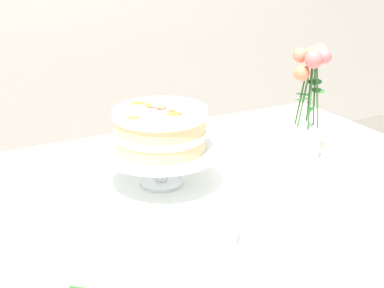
{
  "coord_description": "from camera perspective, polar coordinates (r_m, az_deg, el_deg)",
  "views": [
    {
      "loc": [
        -0.58,
        -1.02,
        1.32
      ],
      "look_at": [
        -0.04,
        0.02,
        0.86
      ],
      "focal_mm": 48.0,
      "sensor_mm": 36.0,
      "label": 1
    }
  ],
  "objects": [
    {
      "name": "teacup",
      "position": [
        1.06,
        3.22,
        -10.06
      ],
      "size": [
        0.12,
        0.11,
        0.07
      ],
      "color": "silver",
      "rests_on": "dining_table"
    },
    {
      "name": "cake_stand",
      "position": [
        1.29,
        -3.46,
        -1.23
      ],
      "size": [
        0.29,
        0.29,
        0.1
      ],
      "color": "silver",
      "rests_on": "linen_napkin"
    },
    {
      "name": "layer_cake",
      "position": [
        1.27,
        -3.53,
        1.7
      ],
      "size": [
        0.23,
        0.23,
        0.11
      ],
      "color": "beige",
      "rests_on": "cake_stand"
    },
    {
      "name": "flower_vase",
      "position": [
        1.48,
        12.92,
        4.56
      ],
      "size": [
        0.1,
        0.1,
        0.33
      ],
      "color": "silver",
      "rests_on": "dining_table"
    },
    {
      "name": "dining_table",
      "position": [
        1.33,
        2.49,
        -8.81
      ],
      "size": [
        1.4,
        1.0,
        0.74
      ],
      "color": "white",
      "rests_on": "ground"
    },
    {
      "name": "linen_napkin",
      "position": [
        1.33,
        -3.38,
        -4.49
      ],
      "size": [
        0.33,
        0.33,
        0.0
      ],
      "primitive_type": "cube",
      "rotation": [
        0.0,
        0.0,
        -0.04
      ],
      "color": "white",
      "rests_on": "dining_table"
    }
  ]
}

